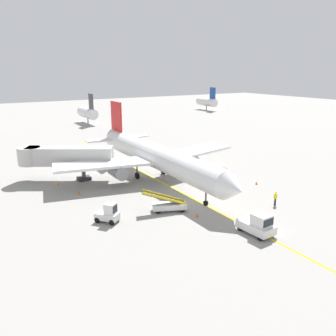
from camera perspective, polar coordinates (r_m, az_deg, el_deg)
The scene contains 15 objects.
ground_plane at distance 41.69m, azimuth 4.04°, elevation -5.98°, with size 300.00×300.00×0.00m, color gray.
taxi_line_yellow at distance 46.21m, azimuth 1.70°, elevation -3.73°, with size 0.30×80.00×0.01m, color yellow.
airliner at distance 50.28m, azimuth -2.11°, elevation 1.94°, with size 28.61×35.21×10.10m.
jet_bridge at distance 51.94m, azimuth -17.06°, elevation 1.84°, with size 12.29×8.75×4.85m.
pushback_tug at distance 35.27m, azimuth 14.33°, elevation -8.88°, with size 2.12×3.71×2.20m.
baggage_tug_near_wing at distance 37.29m, azimuth -9.65°, elevation -7.32°, with size 2.52×2.68×2.10m.
belt_loader_forward_hold at distance 39.61m, azimuth 0.08°, elevation -5.92°, with size 5.09×3.12×2.59m.
ground_crew_marshaller at distance 42.99m, azimuth 17.00°, elevation -4.67°, with size 0.36×0.24×1.70m.
safety_cone_nose_left at distance 38.39m, azimuth 4.73°, elevation -7.60°, with size 0.36×0.36×0.44m, color orange.
safety_cone_nose_right at distance 57.95m, azimuth 4.15°, elevation 0.50°, with size 0.36×0.36×0.44m, color orange.
safety_cone_wingtip_left at distance 50.68m, azimuth -17.44°, elevation -2.44°, with size 0.36×0.36×0.44m, color orange.
safety_cone_wingtip_right at distance 50.23m, azimuth 14.15°, elevation -2.35°, with size 0.36×0.36×0.44m, color orange.
safety_cone_tail_area at distance 46.30m, azimuth -14.14°, elevation -3.89°, with size 0.36×0.36×0.44m, color orange.
distant_aircraft_mid_left at distance 106.30m, azimuth -12.89°, elevation 8.75°, with size 3.00×10.10×8.80m.
distant_aircraft_mid_right at distance 139.82m, azimuth 6.31°, elevation 10.62°, with size 3.00×10.10×8.80m.
Camera 1 is at (-22.69, -31.41, 15.37)m, focal length 37.63 mm.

